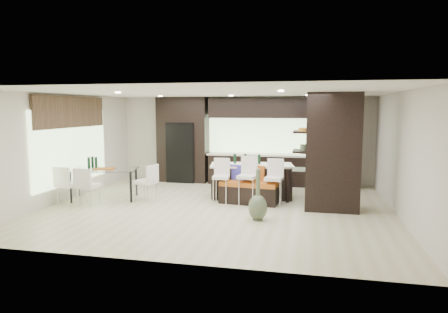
% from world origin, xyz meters
% --- Properties ---
extents(ground, '(8.00, 8.00, 0.00)m').
position_xyz_m(ground, '(0.00, 0.00, 0.00)').
color(ground, beige).
rests_on(ground, ground).
extents(back_wall, '(8.00, 0.02, 2.70)m').
position_xyz_m(back_wall, '(0.00, 3.50, 1.35)').
color(back_wall, beige).
rests_on(back_wall, ground).
extents(left_wall, '(0.02, 7.00, 2.70)m').
position_xyz_m(left_wall, '(-4.00, 0.00, 1.35)').
color(left_wall, beige).
rests_on(left_wall, ground).
extents(right_wall, '(0.02, 7.00, 2.70)m').
position_xyz_m(right_wall, '(4.00, 0.00, 1.35)').
color(right_wall, beige).
rests_on(right_wall, ground).
extents(ceiling, '(8.00, 7.00, 0.02)m').
position_xyz_m(ceiling, '(0.00, 0.00, 2.70)').
color(ceiling, white).
rests_on(ceiling, ground).
extents(window_left, '(0.04, 3.20, 1.90)m').
position_xyz_m(window_left, '(-3.96, 0.20, 1.35)').
color(window_left, '#B2D199').
rests_on(window_left, left_wall).
extents(window_back, '(3.40, 0.04, 1.20)m').
position_xyz_m(window_back, '(0.60, 3.46, 1.55)').
color(window_back, '#B2D199').
rests_on(window_back, back_wall).
extents(stone_accent, '(0.08, 3.00, 0.80)m').
position_xyz_m(stone_accent, '(-3.93, 0.20, 2.25)').
color(stone_accent, brown).
rests_on(stone_accent, left_wall).
extents(ceiling_spots, '(4.00, 3.00, 0.02)m').
position_xyz_m(ceiling_spots, '(0.00, 0.25, 2.68)').
color(ceiling_spots, white).
rests_on(ceiling_spots, ceiling).
extents(back_cabinetry, '(6.80, 0.68, 2.70)m').
position_xyz_m(back_cabinetry, '(0.50, 3.17, 1.35)').
color(back_cabinetry, black).
rests_on(back_cabinetry, ground).
extents(refrigerator, '(0.90, 0.68, 1.90)m').
position_xyz_m(refrigerator, '(-1.90, 3.12, 0.95)').
color(refrigerator, black).
rests_on(refrigerator, ground).
extents(partition_column, '(1.20, 0.80, 2.70)m').
position_xyz_m(partition_column, '(2.60, 0.40, 1.35)').
color(partition_column, black).
rests_on(partition_column, ground).
extents(kitchen_island, '(2.24, 1.25, 0.88)m').
position_xyz_m(kitchen_island, '(0.60, 1.23, 0.44)').
color(kitchen_island, black).
rests_on(kitchen_island, ground).
extents(stool_left, '(0.43, 0.43, 0.89)m').
position_xyz_m(stool_left, '(-0.05, 0.47, 0.45)').
color(stool_left, silver).
rests_on(stool_left, ground).
extents(stool_mid, '(0.47, 0.47, 0.94)m').
position_xyz_m(stool_mid, '(0.60, 0.46, 0.47)').
color(stool_mid, silver).
rests_on(stool_mid, ground).
extents(stool_right, '(0.45, 0.45, 0.91)m').
position_xyz_m(stool_right, '(1.26, 0.47, 0.45)').
color(stool_right, silver).
rests_on(stool_right, ground).
extents(bench, '(1.47, 0.69, 0.55)m').
position_xyz_m(bench, '(0.64, 0.57, 0.27)').
color(bench, black).
rests_on(bench, ground).
extents(floor_vase, '(0.50, 0.50, 1.09)m').
position_xyz_m(floor_vase, '(1.05, -0.88, 0.54)').
color(floor_vase, '#4B5A40').
rests_on(floor_vase, ground).
extents(dining_table, '(1.83, 1.32, 0.79)m').
position_xyz_m(dining_table, '(-3.08, 0.22, 0.40)').
color(dining_table, white).
rests_on(dining_table, ground).
extents(chair_near, '(0.50, 0.50, 0.87)m').
position_xyz_m(chair_near, '(-3.08, -0.56, 0.44)').
color(chair_near, silver).
rests_on(chair_near, ground).
extents(chair_far, '(0.56, 0.56, 0.89)m').
position_xyz_m(chair_far, '(-3.59, -0.56, 0.45)').
color(chair_far, silver).
rests_on(chair_far, ground).
extents(chair_end, '(0.57, 0.57, 0.87)m').
position_xyz_m(chair_end, '(-1.94, 0.22, 0.43)').
color(chair_end, silver).
rests_on(chair_end, ground).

